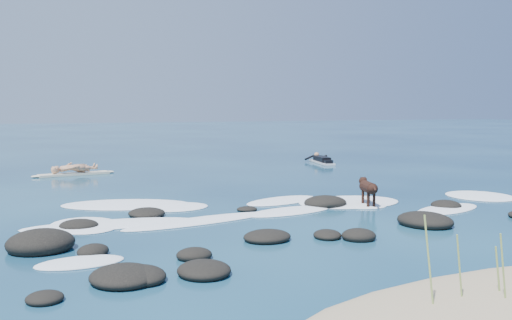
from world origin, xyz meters
name	(u,v)px	position (x,y,z in m)	size (l,w,h in m)	color
ground	(310,209)	(0.00, 0.00, 0.00)	(160.00, 160.00, 0.00)	#0A2642
reef_rocks	(247,232)	(-2.57, -2.30, 0.08)	(11.85, 6.40, 0.50)	black
breaking_foam	(295,210)	(-0.46, -0.10, 0.01)	(14.23, 8.20, 0.12)	white
standing_surfer_rig	(74,157)	(-5.16, 9.62, 0.70)	(3.12, 1.04, 1.78)	beige
paddling_surfer_rig	(322,160)	(5.73, 10.29, 0.15)	(1.15, 2.55, 0.44)	silver
dog	(368,187)	(1.54, -0.24, 0.51)	(0.48, 1.19, 0.77)	black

